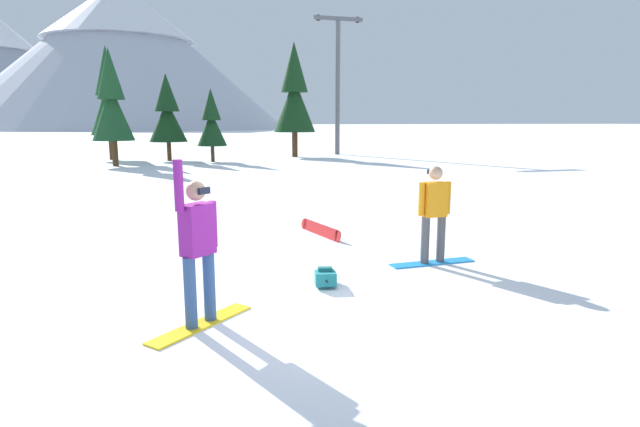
# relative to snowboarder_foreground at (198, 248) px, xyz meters

# --- Properties ---
(ground_plane) EXTENTS (800.00, 800.00, 0.00)m
(ground_plane) POSITION_rel_snowboarder_foreground_xyz_m (1.68, -0.10, -1.00)
(ground_plane) COLOR white
(snowboarder_foreground) EXTENTS (1.37, 1.26, 2.10)m
(snowboarder_foreground) POSITION_rel_snowboarder_foreground_xyz_m (0.00, 0.00, 0.00)
(snowboarder_foreground) COLOR yellow
(snowboarder_foreground) RESTS_ON ground_plane
(snowboarder_midground) EXTENTS (1.61, 0.35, 1.76)m
(snowboarder_midground) POSITION_rel_snowboarder_foreground_xyz_m (4.15, 1.80, -0.07)
(snowboarder_midground) COLOR #1E8CD8
(snowboarder_midground) RESTS_ON ground_plane
(loose_snowboard_far_spare) EXTENTS (0.48, 1.76, 0.25)m
(loose_snowboard_far_spare) POSITION_rel_snowboarder_foreground_xyz_m (2.83, 4.60, -0.87)
(loose_snowboard_far_spare) COLOR red
(loose_snowboard_far_spare) RESTS_ON ground_plane
(backpack_teal) EXTENTS (0.41, 0.55, 0.29)m
(backpack_teal) POSITION_rel_snowboarder_foreground_xyz_m (1.94, 1.09, -0.87)
(backpack_teal) COLOR #1E7A7F
(backpack_teal) RESTS_ON ground_plane
(pine_tree_broad) EXTENTS (2.30, 2.30, 6.55)m
(pine_tree_broad) POSITION_rel_snowboarder_foreground_xyz_m (-3.66, 25.08, 2.57)
(pine_tree_broad) COLOR #472D19
(pine_tree_broad) RESTS_ON ground_plane
(pine_tree_tall) EXTENTS (2.94, 2.94, 8.00)m
(pine_tree_tall) POSITION_rel_snowboarder_foreground_xyz_m (7.92, 29.84, 3.36)
(pine_tree_tall) COLOR #472D19
(pine_tree_tall) RESTS_ON ground_plane
(pine_tree_slender) EXTENTS (2.44, 2.44, 7.36)m
(pine_tree_slender) POSITION_rel_snowboarder_foreground_xyz_m (-4.42, 30.33, 3.00)
(pine_tree_slender) COLOR #472D19
(pine_tree_slender) RESTS_ON ground_plane
(pine_tree_twin) EXTENTS (2.40, 2.40, 5.53)m
(pine_tree_twin) POSITION_rel_snowboarder_foreground_xyz_m (-0.74, 28.44, 2.01)
(pine_tree_twin) COLOR #472D19
(pine_tree_twin) RESTS_ON ground_plane
(pine_tree_young) EXTENTS (1.85, 1.85, 4.55)m
(pine_tree_young) POSITION_rel_snowboarder_foreground_xyz_m (1.91, 26.73, 1.48)
(pine_tree_young) COLOR #472D19
(pine_tree_young) RESTS_ON ground_plane
(ski_lift_tower) EXTENTS (3.80, 0.36, 10.21)m
(ski_lift_tower) POSITION_rel_snowboarder_foreground_xyz_m (11.68, 31.65, 4.92)
(ski_lift_tower) COLOR #595B60
(ski_lift_tower) RESTS_ON ground_plane
(peak_west_ridge) EXTENTS (107.63, 107.63, 47.14)m
(peak_west_ridge) POSITION_rel_snowboarder_foreground_xyz_m (-16.79, 180.38, 23.63)
(peak_west_ridge) COLOR #B2B7C6
(peak_west_ridge) RESTS_ON ground_plane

